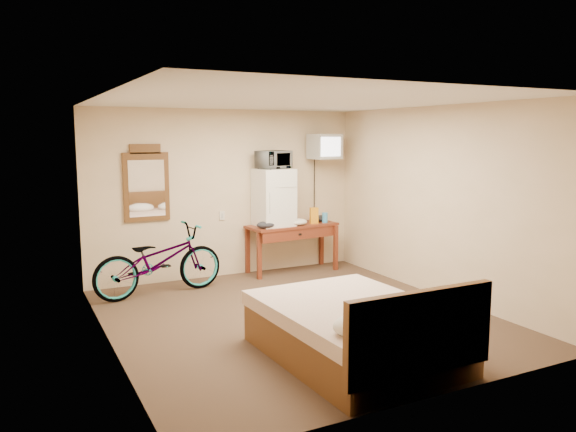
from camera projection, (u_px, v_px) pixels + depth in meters
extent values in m
plane|color=#3E2C1F|center=(297.00, 317.00, 6.58)|extent=(4.60, 4.60, 0.00)
plane|color=silver|center=(298.00, 100.00, 6.22)|extent=(4.60, 4.60, 0.00)
cube|color=beige|center=(226.00, 194.00, 8.43)|extent=(4.20, 0.04, 2.50)
cube|color=beige|center=(435.00, 247.00, 4.37)|extent=(4.20, 0.04, 2.50)
cube|color=beige|center=(107.00, 225.00, 5.46)|extent=(0.04, 4.60, 2.50)
cube|color=beige|center=(439.00, 202.00, 7.34)|extent=(0.04, 4.60, 2.50)
cube|color=#EEE4D0|center=(222.00, 216.00, 8.43)|extent=(0.08, 0.01, 0.13)
cube|color=maroon|center=(292.00, 225.00, 8.71)|extent=(1.47, 0.68, 0.04)
cube|color=maroon|center=(259.00, 256.00, 8.28)|extent=(0.06, 0.06, 0.71)
cube|color=maroon|center=(336.00, 248.00, 8.87)|extent=(0.06, 0.06, 0.71)
cube|color=maroon|center=(248.00, 250.00, 8.67)|extent=(0.06, 0.06, 0.71)
cube|color=maroon|center=(321.00, 243.00, 9.26)|extent=(0.06, 0.06, 0.71)
cube|color=maroon|center=(299.00, 234.00, 8.51)|extent=(1.30, 0.16, 0.16)
cube|color=black|center=(300.00, 234.00, 8.50)|extent=(0.05, 0.02, 0.03)
cube|color=white|center=(274.00, 197.00, 8.52)|extent=(0.56, 0.54, 0.87)
cube|color=#ACABA6|center=(281.00, 187.00, 8.27)|extent=(0.53, 0.01, 0.00)
cylinder|color=#ACABA6|center=(270.00, 203.00, 8.21)|extent=(0.02, 0.02, 0.31)
imported|color=white|center=(274.00, 160.00, 8.44)|extent=(0.57, 0.47, 0.27)
cube|color=orange|center=(314.00, 215.00, 8.77)|extent=(0.13, 0.09, 0.25)
cylinder|color=#409CDB|center=(325.00, 218.00, 8.87)|extent=(0.09, 0.09, 0.16)
ellipsoid|color=white|center=(297.00, 222.00, 8.59)|extent=(0.33, 0.26, 0.10)
ellipsoid|color=black|center=(266.00, 225.00, 8.31)|extent=(0.28, 0.21, 0.11)
ellipsoid|color=black|center=(321.00, 218.00, 8.99)|extent=(0.22, 0.18, 0.10)
cube|color=black|center=(316.00, 152.00, 9.02)|extent=(0.14, 0.02, 0.14)
cylinder|color=black|center=(318.00, 152.00, 8.98)|extent=(0.05, 0.30, 0.05)
cube|color=#ACABA6|center=(325.00, 147.00, 8.78)|extent=(0.48, 0.41, 0.39)
cube|color=white|center=(331.00, 147.00, 8.61)|extent=(0.37, 0.05, 0.30)
cube|color=black|center=(319.00, 146.00, 8.94)|extent=(0.28, 0.04, 0.24)
cube|color=brown|center=(146.00, 187.00, 7.86)|extent=(0.64, 0.04, 0.96)
cube|color=brown|center=(145.00, 149.00, 7.78)|extent=(0.42, 0.04, 0.13)
cube|color=white|center=(147.00, 188.00, 7.84)|extent=(0.50, 0.01, 0.79)
imported|color=black|center=(159.00, 260.00, 7.46)|extent=(1.84, 0.85, 0.93)
cube|color=brown|center=(354.00, 337.00, 5.37)|extent=(1.50, 1.96, 0.40)
cube|color=beige|center=(354.00, 312.00, 5.33)|extent=(1.54, 2.00, 0.14)
cube|color=brown|center=(421.00, 333.00, 4.47)|extent=(1.43, 0.08, 0.70)
ellipsoid|color=white|center=(364.00, 324.00, 4.59)|extent=(0.57, 0.35, 0.20)
ellipsoid|color=white|center=(428.00, 313.00, 4.89)|extent=(0.57, 0.35, 0.20)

